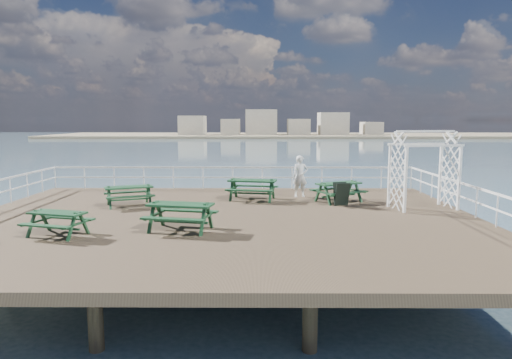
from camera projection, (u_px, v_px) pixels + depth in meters
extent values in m
cube|color=brown|center=(222.00, 222.00, 15.91)|extent=(18.00, 14.00, 0.30)
plane|color=#446172|center=(248.00, 164.00, 55.82)|extent=(300.00, 300.00, 0.00)
cube|color=tan|center=(301.00, 135.00, 149.87)|extent=(160.00, 40.00, 0.80)
cube|color=beige|center=(193.00, 125.00, 146.69)|extent=(8.00, 8.00, 6.00)
cube|color=beige|center=(230.00, 127.00, 146.67)|extent=(6.00, 8.00, 5.00)
cube|color=beige|center=(261.00, 122.00, 146.41)|extent=(10.00, 8.00, 8.00)
cube|color=beige|center=(299.00, 127.00, 146.52)|extent=(7.00, 8.00, 5.00)
cube|color=beige|center=(333.00, 124.00, 146.32)|extent=(9.00, 8.00, 7.00)
cube|color=beige|center=(373.00, 128.00, 146.42)|extent=(6.00, 8.00, 4.00)
cylinder|color=brown|center=(73.00, 221.00, 21.57)|extent=(0.36, 0.36, 2.10)
cylinder|color=brown|center=(390.00, 221.00, 21.47)|extent=(0.36, 0.36, 2.10)
cube|color=white|center=(233.00, 167.00, 22.55)|extent=(17.70, 0.07, 0.07)
cube|color=white|center=(233.00, 177.00, 22.62)|extent=(17.70, 0.05, 0.05)
cylinder|color=white|center=(55.00, 177.00, 22.68)|extent=(0.05, 0.05, 1.10)
cube|color=white|center=(478.00, 188.00, 15.70)|extent=(0.07, 13.70, 0.07)
cube|color=white|center=(477.00, 202.00, 15.76)|extent=(0.05, 13.70, 0.05)
cube|color=#143820|center=(129.00, 187.00, 18.00)|extent=(1.95, 1.35, 0.06)
cube|color=#143820|center=(127.00, 192.00, 18.59)|extent=(1.77, 0.93, 0.05)
cube|color=#143820|center=(131.00, 197.00, 17.48)|extent=(1.77, 0.93, 0.05)
cube|color=#143820|center=(109.00, 196.00, 17.75)|extent=(0.64, 1.38, 0.06)
cube|color=#143820|center=(148.00, 194.00, 18.32)|extent=(0.64, 1.38, 0.06)
cube|color=#143820|center=(108.00, 196.00, 18.04)|extent=(0.28, 0.51, 0.88)
cube|color=#143820|center=(110.00, 199.00, 17.48)|extent=(0.28, 0.51, 0.88)
cube|color=#143820|center=(147.00, 194.00, 18.61)|extent=(0.28, 0.51, 0.88)
cube|color=#143820|center=(150.00, 196.00, 18.05)|extent=(0.28, 0.51, 0.88)
cube|color=#143820|center=(129.00, 199.00, 18.06)|extent=(1.52, 0.70, 0.06)
cube|color=#143820|center=(252.00, 181.00, 19.35)|extent=(2.12, 1.14, 0.07)
cube|color=#143820|center=(255.00, 186.00, 20.04)|extent=(2.02, 0.65, 0.06)
cube|color=#143820|center=(249.00, 190.00, 18.74)|extent=(2.02, 0.65, 0.06)
cube|color=#143820|center=(233.00, 188.00, 19.55)|extent=(0.39, 1.61, 0.07)
cube|color=#143820|center=(272.00, 189.00, 19.23)|extent=(0.39, 1.61, 0.07)
cube|color=#143820|center=(235.00, 188.00, 19.88)|extent=(0.19, 0.58, 0.98)
cube|color=#143820|center=(231.00, 191.00, 19.23)|extent=(0.19, 0.58, 0.98)
cube|color=#143820|center=(273.00, 189.00, 19.56)|extent=(0.19, 0.58, 0.98)
cube|color=#143820|center=(270.00, 192.00, 18.91)|extent=(0.19, 0.58, 0.98)
cube|color=#143820|center=(252.00, 193.00, 19.42)|extent=(1.77, 0.42, 0.07)
cube|color=#143820|center=(339.00, 183.00, 18.87)|extent=(2.00, 1.51, 0.06)
cube|color=#143820|center=(330.00, 189.00, 19.46)|extent=(1.79, 1.10, 0.05)
cube|color=#143820|center=(348.00, 193.00, 18.35)|extent=(1.79, 1.10, 0.05)
cube|color=#143820|center=(323.00, 192.00, 18.56)|extent=(0.77, 1.38, 0.06)
cube|color=#143820|center=(353.00, 190.00, 19.26)|extent=(0.77, 1.38, 0.06)
cube|color=#143820|center=(319.00, 193.00, 18.84)|extent=(0.32, 0.52, 0.92)
cube|color=#143820|center=(327.00, 195.00, 18.29)|extent=(0.32, 0.52, 0.92)
cube|color=#143820|center=(349.00, 190.00, 19.55)|extent=(0.32, 0.52, 0.92)
cube|color=#143820|center=(358.00, 192.00, 18.99)|extent=(0.32, 0.52, 0.92)
cube|color=#143820|center=(338.00, 196.00, 18.93)|extent=(1.52, 0.84, 0.06)
cube|color=#143820|center=(57.00, 213.00, 13.33)|extent=(1.77, 1.06, 0.06)
cube|color=#143820|center=(70.00, 218.00, 13.89)|extent=(1.66, 0.67, 0.05)
cube|color=#143820|center=(44.00, 226.00, 12.84)|extent=(1.66, 0.67, 0.05)
cube|color=#143820|center=(38.00, 221.00, 13.55)|extent=(0.43, 1.30, 0.06)
cube|color=#143820|center=(78.00, 224.00, 13.18)|extent=(0.43, 1.30, 0.06)
cube|color=#143820|center=(45.00, 221.00, 13.82)|extent=(0.20, 0.48, 0.81)
cube|color=#143820|center=(31.00, 225.00, 13.30)|extent=(0.20, 0.48, 0.81)
cube|color=#143820|center=(84.00, 223.00, 13.45)|extent=(0.20, 0.48, 0.81)
cube|color=#143820|center=(72.00, 228.00, 12.92)|extent=(0.20, 0.48, 0.81)
cube|color=#143820|center=(58.00, 228.00, 13.39)|extent=(1.44, 0.47, 0.06)
cube|color=#143820|center=(180.00, 205.00, 13.94)|extent=(2.07, 1.13, 0.07)
cube|color=#143820|center=(188.00, 211.00, 14.61)|extent=(1.98, 0.65, 0.05)
cube|color=#143820|center=(173.00, 219.00, 13.34)|extent=(1.98, 0.65, 0.05)
cube|color=#143820|center=(156.00, 214.00, 14.15)|extent=(0.40, 1.57, 0.07)
cube|color=#143820|center=(206.00, 217.00, 13.82)|extent=(0.40, 1.57, 0.07)
cube|color=#143820|center=(160.00, 214.00, 14.47)|extent=(0.20, 0.57, 0.96)
cube|color=#143820|center=(151.00, 218.00, 13.83)|extent=(0.20, 0.57, 0.96)
cube|color=#143820|center=(209.00, 216.00, 14.14)|extent=(0.20, 0.57, 0.96)
cube|color=#143820|center=(203.00, 221.00, 13.50)|extent=(0.20, 0.57, 0.96)
cube|color=#143820|center=(181.00, 222.00, 14.01)|extent=(1.73, 0.43, 0.07)
cube|color=white|center=(405.00, 180.00, 16.59)|extent=(0.11, 0.11, 2.41)
cube|color=white|center=(389.00, 176.00, 17.75)|extent=(0.11, 0.11, 2.41)
cube|color=white|center=(459.00, 179.00, 17.03)|extent=(0.11, 0.11, 2.41)
cube|color=white|center=(440.00, 175.00, 18.20)|extent=(0.11, 0.11, 2.41)
cube|color=white|center=(434.00, 146.00, 16.65)|extent=(2.37, 0.58, 0.08)
cube|color=white|center=(417.00, 144.00, 17.82)|extent=(2.37, 0.58, 0.08)
cube|color=white|center=(426.00, 131.00, 17.17)|extent=(2.37, 0.58, 0.07)
cube|color=black|center=(342.00, 195.00, 17.97)|extent=(0.61, 0.37, 0.94)
cube|color=black|center=(340.00, 194.00, 18.15)|extent=(0.61, 0.37, 0.94)
imported|color=white|center=(300.00, 176.00, 20.11)|extent=(0.73, 0.54, 1.83)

